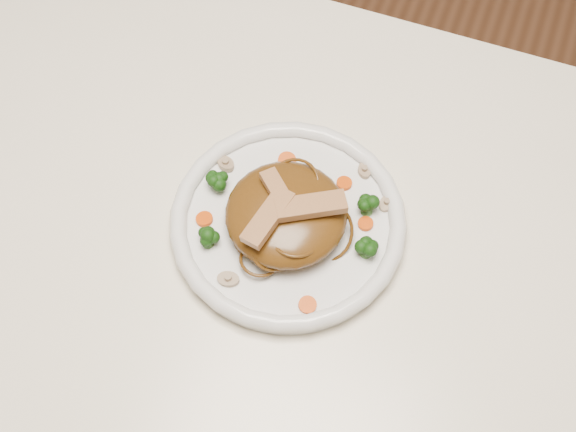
% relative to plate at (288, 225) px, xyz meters
% --- Properties ---
extents(ground, '(4.00, 4.00, 0.00)m').
position_rel_plate_xyz_m(ground, '(-0.00, -0.04, -0.76)').
color(ground, '#56321D').
rests_on(ground, ground).
extents(table, '(1.20, 0.80, 0.75)m').
position_rel_plate_xyz_m(table, '(-0.00, -0.04, -0.11)').
color(table, white).
rests_on(table, ground).
extents(plate, '(0.34, 0.34, 0.02)m').
position_rel_plate_xyz_m(plate, '(0.00, 0.00, 0.00)').
color(plate, white).
rests_on(plate, table).
extents(noodle_mound, '(0.17, 0.17, 0.05)m').
position_rel_plate_xyz_m(noodle_mound, '(-0.00, -0.00, 0.03)').
color(noodle_mound, '#583310').
rests_on(noodle_mound, plate).
extents(chicken_a, '(0.08, 0.06, 0.01)m').
position_rel_plate_xyz_m(chicken_a, '(0.03, 0.00, 0.06)').
color(chicken_a, tan).
rests_on(chicken_a, noodle_mound).
extents(chicken_b, '(0.06, 0.05, 0.01)m').
position_rel_plate_xyz_m(chicken_b, '(-0.01, 0.00, 0.06)').
color(chicken_b, tan).
rests_on(chicken_b, noodle_mound).
extents(chicken_c, '(0.04, 0.08, 0.01)m').
position_rel_plate_xyz_m(chicken_c, '(-0.01, -0.03, 0.06)').
color(chicken_c, tan).
rests_on(chicken_c, noodle_mound).
extents(broccoli_0, '(0.03, 0.03, 0.03)m').
position_rel_plate_xyz_m(broccoli_0, '(0.08, 0.04, 0.02)').
color(broccoli_0, '#13420D').
rests_on(broccoli_0, plate).
extents(broccoli_1, '(0.03, 0.03, 0.03)m').
position_rel_plate_xyz_m(broccoli_1, '(-0.09, 0.02, 0.02)').
color(broccoli_1, '#13420D').
rests_on(broccoli_1, plate).
extents(broccoli_2, '(0.03, 0.03, 0.03)m').
position_rel_plate_xyz_m(broccoli_2, '(-0.08, -0.06, 0.02)').
color(broccoli_2, '#13420D').
rests_on(broccoli_2, plate).
extents(broccoli_3, '(0.03, 0.03, 0.03)m').
position_rel_plate_xyz_m(broccoli_3, '(0.10, -0.01, 0.02)').
color(broccoli_3, '#13420D').
rests_on(broccoli_3, plate).
extents(carrot_0, '(0.02, 0.02, 0.00)m').
position_rel_plate_xyz_m(carrot_0, '(0.05, 0.07, 0.01)').
color(carrot_0, '#EC4108').
rests_on(carrot_0, plate).
extents(carrot_1, '(0.02, 0.02, 0.00)m').
position_rel_plate_xyz_m(carrot_1, '(-0.09, -0.03, 0.01)').
color(carrot_1, '#EC4108').
rests_on(carrot_1, plate).
extents(carrot_2, '(0.02, 0.02, 0.00)m').
position_rel_plate_xyz_m(carrot_2, '(0.09, 0.03, 0.01)').
color(carrot_2, '#EC4108').
rests_on(carrot_2, plate).
extents(carrot_3, '(0.02, 0.02, 0.00)m').
position_rel_plate_xyz_m(carrot_3, '(-0.03, 0.08, 0.01)').
color(carrot_3, '#EC4108').
rests_on(carrot_3, plate).
extents(carrot_4, '(0.03, 0.03, 0.00)m').
position_rel_plate_xyz_m(carrot_4, '(0.06, -0.09, 0.01)').
color(carrot_4, '#EC4108').
rests_on(carrot_4, plate).
extents(mushroom_0, '(0.03, 0.03, 0.01)m').
position_rel_plate_xyz_m(mushroom_0, '(-0.04, -0.09, 0.01)').
color(mushroom_0, tan).
rests_on(mushroom_0, plate).
extents(mushroom_1, '(0.02, 0.02, 0.01)m').
position_rel_plate_xyz_m(mushroom_1, '(0.10, 0.06, 0.01)').
color(mushroom_1, tan).
rests_on(mushroom_1, plate).
extents(mushroom_2, '(0.03, 0.03, 0.01)m').
position_rel_plate_xyz_m(mushroom_2, '(-0.10, 0.05, 0.01)').
color(mushroom_2, tan).
rests_on(mushroom_2, plate).
extents(mushroom_3, '(0.03, 0.03, 0.01)m').
position_rel_plate_xyz_m(mushroom_3, '(0.06, 0.10, 0.01)').
color(mushroom_3, tan).
rests_on(mushroom_3, plate).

